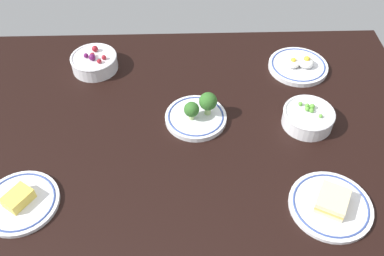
{
  "coord_description": "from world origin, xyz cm",
  "views": [
    {
      "loc": [
        -2.33,
        -79.12,
        89.85
      ],
      "look_at": [
        0.0,
        0.0,
        6.0
      ],
      "focal_mm": 39.94,
      "sensor_mm": 36.0,
      "label": 1
    }
  ],
  "objects_px": {
    "plate_broccoli": "(198,114)",
    "plate_eggs": "(298,66)",
    "bowl_peas": "(308,117)",
    "plate_cheese": "(20,202)",
    "bowl_berries": "(94,62)",
    "plate_sandwich": "(331,204)"
  },
  "relations": [
    {
      "from": "plate_eggs",
      "to": "plate_sandwich",
      "type": "relative_size",
      "value": 0.95
    },
    {
      "from": "plate_eggs",
      "to": "bowl_berries",
      "type": "bearing_deg",
      "value": 178.2
    },
    {
      "from": "bowl_peas",
      "to": "plate_cheese",
      "type": "bearing_deg",
      "value": -161.66
    },
    {
      "from": "bowl_berries",
      "to": "bowl_peas",
      "type": "distance_m",
      "value": 0.67
    },
    {
      "from": "bowl_berries",
      "to": "plate_eggs",
      "type": "bearing_deg",
      "value": -1.8
    },
    {
      "from": "plate_broccoli",
      "to": "plate_eggs",
      "type": "height_order",
      "value": "plate_broccoli"
    },
    {
      "from": "plate_eggs",
      "to": "plate_cheese",
      "type": "distance_m",
      "value": 0.9
    },
    {
      "from": "plate_eggs",
      "to": "plate_sandwich",
      "type": "height_order",
      "value": "plate_eggs"
    },
    {
      "from": "plate_broccoli",
      "to": "bowl_peas",
      "type": "xyz_separation_m",
      "value": [
        0.3,
        -0.03,
        0.0
      ]
    },
    {
      "from": "bowl_berries",
      "to": "plate_cheese",
      "type": "bearing_deg",
      "value": -102.6
    },
    {
      "from": "plate_cheese",
      "to": "bowl_peas",
      "type": "xyz_separation_m",
      "value": [
        0.73,
        0.24,
        0.02
      ]
    },
    {
      "from": "plate_broccoli",
      "to": "bowl_peas",
      "type": "distance_m",
      "value": 0.3
    },
    {
      "from": "plate_broccoli",
      "to": "plate_eggs",
      "type": "xyz_separation_m",
      "value": [
        0.33,
        0.22,
        -0.01
      ]
    },
    {
      "from": "plate_cheese",
      "to": "bowl_peas",
      "type": "relative_size",
      "value": 1.29
    },
    {
      "from": "bowl_berries",
      "to": "plate_sandwich",
      "type": "height_order",
      "value": "bowl_berries"
    },
    {
      "from": "plate_eggs",
      "to": "plate_sandwich",
      "type": "xyz_separation_m",
      "value": [
        -0.03,
        -0.52,
        -0.0
      ]
    },
    {
      "from": "plate_cheese",
      "to": "plate_sandwich",
      "type": "distance_m",
      "value": 0.73
    },
    {
      "from": "plate_broccoli",
      "to": "plate_cheese",
      "type": "distance_m",
      "value": 0.51
    },
    {
      "from": "plate_cheese",
      "to": "bowl_berries",
      "type": "xyz_separation_m",
      "value": [
        0.11,
        0.51,
        0.02
      ]
    },
    {
      "from": "plate_sandwich",
      "to": "plate_broccoli",
      "type": "bearing_deg",
      "value": 135.23
    },
    {
      "from": "bowl_berries",
      "to": "bowl_peas",
      "type": "height_order",
      "value": "bowl_berries"
    },
    {
      "from": "plate_broccoli",
      "to": "bowl_berries",
      "type": "xyz_separation_m",
      "value": [
        -0.32,
        0.24,
        0.0
      ]
    }
  ]
}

